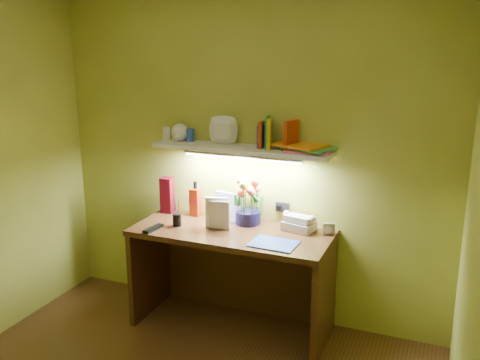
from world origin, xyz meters
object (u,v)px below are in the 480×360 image
telephone (299,222)px  desk (232,279)px  flower_bouquet (248,201)px  desk_clock (329,229)px  whisky_bottle (195,198)px

telephone → desk: bearing=-145.4°
desk → flower_bouquet: 0.57m
desk_clock → whisky_bottle: 1.03m
desk → whisky_bottle: bearing=152.0°
desk → desk_clock: bearing=16.0°
flower_bouquet → telephone: (0.38, 0.00, -0.10)m
flower_bouquet → desk_clock: flower_bouquet is taller
flower_bouquet → desk_clock: 0.61m
telephone → whisky_bottle: size_ratio=0.79×
desk → telephone: bearing=22.9°
whisky_bottle → desk_clock: bearing=-1.0°
whisky_bottle → telephone: bearing=-1.3°
desk → flower_bouquet: flower_bouquet is taller
desk → whisky_bottle: whisky_bottle is taller
desk → telephone: 0.65m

